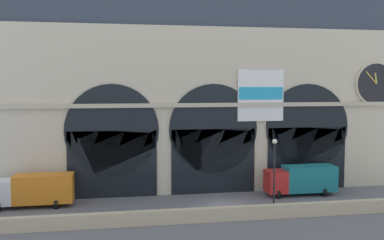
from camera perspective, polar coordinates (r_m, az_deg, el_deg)
ground_plane at (r=43.03m, az=4.31°, el=-11.14°), size 200.00×200.00×0.00m
quay_parapet_wall at (r=38.59m, az=6.04°, el=-12.10°), size 90.00×0.70×1.19m
station_building at (r=49.15m, az=2.14°, el=3.21°), size 44.98×6.28×21.42m
box_truck_west at (r=44.66m, az=-20.06°, el=-8.58°), size 7.50×2.91×3.12m
box_truck_mideast at (r=47.88m, az=14.20°, el=-7.55°), size 7.50×2.91×3.12m
street_lamp_quayside at (r=39.53m, az=10.78°, el=-6.06°), size 0.44×0.44×6.90m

